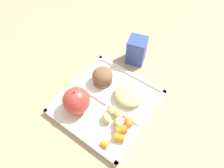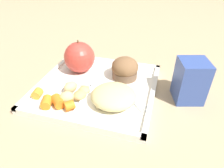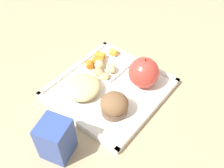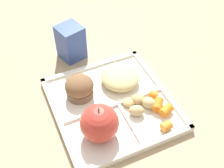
{
  "view_description": "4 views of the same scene",
  "coord_description": "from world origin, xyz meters",
  "px_view_note": "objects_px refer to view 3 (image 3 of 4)",
  "views": [
    {
      "loc": [
        -0.28,
        -0.22,
        0.6
      ],
      "look_at": [
        0.04,
        0.01,
        0.06
      ],
      "focal_mm": 31.85,
      "sensor_mm": 36.0,
      "label": 1
    },
    {
      "loc": [
        0.16,
        -0.41,
        0.32
      ],
      "look_at": [
        0.05,
        -0.01,
        0.04
      ],
      "focal_mm": 31.97,
      "sensor_mm": 36.0,
      "label": 2
    },
    {
      "loc": [
        0.4,
        0.33,
        0.56
      ],
      "look_at": [
        0.01,
        0.02,
        0.04
      ],
      "focal_mm": 40.92,
      "sensor_mm": 36.0,
      "label": 3
    },
    {
      "loc": [
        -0.44,
        0.2,
        0.59
      ],
      "look_at": [
        0.02,
        -0.01,
        0.06
      ],
      "focal_mm": 46.3,
      "sensor_mm": 36.0,
      "label": 4
    }
  ],
  "objects_px": {
    "green_apple": "(144,73)",
    "milk_carton": "(56,139)",
    "lunch_tray": "(110,89)",
    "bran_muffin": "(114,105)",
    "plastic_fork": "(83,105)"
  },
  "relations": [
    {
      "from": "bran_muffin",
      "to": "plastic_fork",
      "type": "height_order",
      "value": "bran_muffin"
    },
    {
      "from": "milk_carton",
      "to": "plastic_fork",
      "type": "bearing_deg",
      "value": -177.59
    },
    {
      "from": "green_apple",
      "to": "milk_carton",
      "type": "height_order",
      "value": "green_apple"
    },
    {
      "from": "bran_muffin",
      "to": "milk_carton",
      "type": "height_order",
      "value": "milk_carton"
    },
    {
      "from": "green_apple",
      "to": "milk_carton",
      "type": "bearing_deg",
      "value": -6.65
    },
    {
      "from": "bran_muffin",
      "to": "green_apple",
      "type": "bearing_deg",
      "value": -180.0
    },
    {
      "from": "lunch_tray",
      "to": "milk_carton",
      "type": "xyz_separation_m",
      "value": [
        0.23,
        0.03,
        0.05
      ]
    },
    {
      "from": "plastic_fork",
      "to": "milk_carton",
      "type": "xyz_separation_m",
      "value": [
        0.13,
        0.04,
        0.04
      ]
    },
    {
      "from": "bran_muffin",
      "to": "lunch_tray",
      "type": "bearing_deg",
      "value": -133.68
    },
    {
      "from": "bran_muffin",
      "to": "milk_carton",
      "type": "relative_size",
      "value": 0.7
    },
    {
      "from": "lunch_tray",
      "to": "bran_muffin",
      "type": "relative_size",
      "value": 4.12
    },
    {
      "from": "bran_muffin",
      "to": "milk_carton",
      "type": "bearing_deg",
      "value": -11.84
    },
    {
      "from": "lunch_tray",
      "to": "milk_carton",
      "type": "relative_size",
      "value": 2.9
    },
    {
      "from": "plastic_fork",
      "to": "bran_muffin",
      "type": "bearing_deg",
      "value": 115.14
    },
    {
      "from": "lunch_tray",
      "to": "plastic_fork",
      "type": "xyz_separation_m",
      "value": [
        0.1,
        -0.02,
        0.01
      ]
    }
  ]
}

